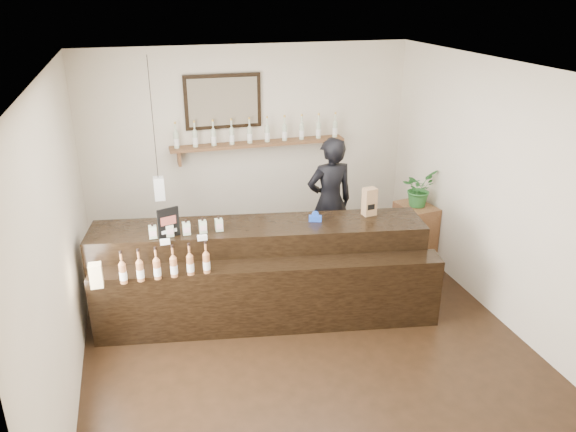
# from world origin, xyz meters

# --- Properties ---
(ground) EXTENTS (5.00, 5.00, 0.00)m
(ground) POSITION_xyz_m (0.00, 0.00, 0.00)
(ground) COLOR black
(ground) RESTS_ON ground
(room_shell) EXTENTS (5.00, 5.00, 5.00)m
(room_shell) POSITION_xyz_m (0.00, 0.00, 1.70)
(room_shell) COLOR beige
(room_shell) RESTS_ON ground
(back_wall_decor) EXTENTS (2.66, 0.96, 1.69)m
(back_wall_decor) POSITION_xyz_m (-0.16, 2.37, 1.76)
(back_wall_decor) COLOR #55301D
(back_wall_decor) RESTS_ON ground
(counter) EXTENTS (3.77, 1.58, 1.21)m
(counter) POSITION_xyz_m (-0.30, 0.56, 0.49)
(counter) COLOR black
(counter) RESTS_ON ground
(promo_sign) EXTENTS (0.23, 0.09, 0.33)m
(promo_sign) POSITION_xyz_m (-1.27, 0.63, 1.20)
(promo_sign) COLOR black
(promo_sign) RESTS_ON counter
(paper_bag) EXTENTS (0.16, 0.13, 0.32)m
(paper_bag) POSITION_xyz_m (1.01, 0.64, 1.20)
(paper_bag) COLOR #906745
(paper_bag) RESTS_ON counter
(tape_dispenser) EXTENTS (0.15, 0.10, 0.12)m
(tape_dispenser) POSITION_xyz_m (0.35, 0.62, 1.08)
(tape_dispenser) COLOR #1A43B8
(tape_dispenser) RESTS_ON counter
(side_cabinet) EXTENTS (0.48, 0.60, 0.79)m
(side_cabinet) POSITION_xyz_m (2.00, 1.31, 0.40)
(side_cabinet) COLOR #55301D
(side_cabinet) RESTS_ON ground
(potted_plant) EXTENTS (0.57, 0.56, 0.48)m
(potted_plant) POSITION_xyz_m (2.00, 1.31, 1.04)
(potted_plant) COLOR #29682B
(potted_plant) RESTS_ON side_cabinet
(shopkeeper) EXTENTS (0.75, 0.53, 1.97)m
(shopkeeper) POSITION_xyz_m (0.85, 1.55, 0.98)
(shopkeeper) COLOR black
(shopkeeper) RESTS_ON ground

